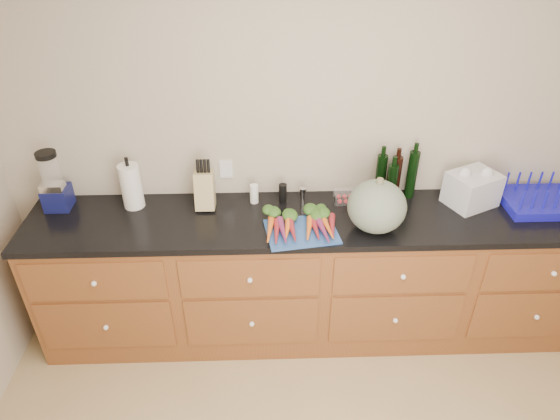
{
  "coord_description": "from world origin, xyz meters",
  "views": [
    {
      "loc": [
        -0.35,
        -1.22,
        2.66
      ],
      "look_at": [
        -0.27,
        1.2,
        1.06
      ],
      "focal_mm": 32.0,
      "sensor_mm": 36.0,
      "label": 1
    }
  ],
  "objects_px": {
    "squash": "(377,207)",
    "paper_towel": "(131,186)",
    "knife_block": "(205,190)",
    "dish_rack": "(539,200)",
    "tomato_box": "(345,197)",
    "cutting_board": "(301,232)",
    "blender_appliance": "(54,184)",
    "carrots": "(301,222)"
  },
  "relations": [
    {
      "from": "squash",
      "to": "tomato_box",
      "type": "relative_size",
      "value": 2.35
    },
    {
      "from": "blender_appliance",
      "to": "dish_rack",
      "type": "bearing_deg",
      "value": -1.48
    },
    {
      "from": "blender_appliance",
      "to": "knife_block",
      "type": "relative_size",
      "value": 1.63
    },
    {
      "from": "carrots",
      "to": "blender_appliance",
      "type": "distance_m",
      "value": 1.53
    },
    {
      "from": "blender_appliance",
      "to": "tomato_box",
      "type": "height_order",
      "value": "blender_appliance"
    },
    {
      "from": "squash",
      "to": "cutting_board",
      "type": "bearing_deg",
      "value": -176.42
    },
    {
      "from": "carrots",
      "to": "blender_appliance",
      "type": "bearing_deg",
      "value": 169.91
    },
    {
      "from": "blender_appliance",
      "to": "cutting_board",
      "type": "bearing_deg",
      "value": -11.95
    },
    {
      "from": "blender_appliance",
      "to": "paper_towel",
      "type": "height_order",
      "value": "blender_appliance"
    },
    {
      "from": "paper_towel",
      "to": "dish_rack",
      "type": "distance_m",
      "value": 2.56
    },
    {
      "from": "cutting_board",
      "to": "carrots",
      "type": "height_order",
      "value": "carrots"
    },
    {
      "from": "blender_appliance",
      "to": "carrots",
      "type": "bearing_deg",
      "value": -10.09
    },
    {
      "from": "blender_appliance",
      "to": "tomato_box",
      "type": "distance_m",
      "value": 1.81
    },
    {
      "from": "cutting_board",
      "to": "knife_block",
      "type": "height_order",
      "value": "knife_block"
    },
    {
      "from": "cutting_board",
      "to": "dish_rack",
      "type": "bearing_deg",
      "value": 8.99
    },
    {
      "from": "tomato_box",
      "to": "dish_rack",
      "type": "height_order",
      "value": "dish_rack"
    },
    {
      "from": "tomato_box",
      "to": "paper_towel",
      "type": "bearing_deg",
      "value": -179.57
    },
    {
      "from": "carrots",
      "to": "squash",
      "type": "distance_m",
      "value": 0.45
    },
    {
      "from": "cutting_board",
      "to": "dish_rack",
      "type": "distance_m",
      "value": 1.54
    },
    {
      "from": "cutting_board",
      "to": "carrots",
      "type": "bearing_deg",
      "value": 90.0
    },
    {
      "from": "cutting_board",
      "to": "knife_block",
      "type": "relative_size",
      "value": 1.73
    },
    {
      "from": "knife_block",
      "to": "blender_appliance",
      "type": "bearing_deg",
      "value": 178.88
    },
    {
      "from": "squash",
      "to": "knife_block",
      "type": "distance_m",
      "value": 1.05
    },
    {
      "from": "cutting_board",
      "to": "blender_appliance",
      "type": "distance_m",
      "value": 1.54
    },
    {
      "from": "squash",
      "to": "tomato_box",
      "type": "bearing_deg",
      "value": 113.17
    },
    {
      "from": "carrots",
      "to": "paper_towel",
      "type": "relative_size",
      "value": 1.55
    },
    {
      "from": "cutting_board",
      "to": "blender_appliance",
      "type": "bearing_deg",
      "value": 168.05
    },
    {
      "from": "squash",
      "to": "blender_appliance",
      "type": "bearing_deg",
      "value": 171.46
    },
    {
      "from": "knife_block",
      "to": "dish_rack",
      "type": "xyz_separation_m",
      "value": [
        2.1,
        -0.06,
        -0.08
      ]
    },
    {
      "from": "carrots",
      "to": "tomato_box",
      "type": "distance_m",
      "value": 0.41
    },
    {
      "from": "paper_towel",
      "to": "tomato_box",
      "type": "bearing_deg",
      "value": 0.43
    },
    {
      "from": "squash",
      "to": "carrots",
      "type": "bearing_deg",
      "value": 176.93
    },
    {
      "from": "dish_rack",
      "to": "paper_towel",
      "type": "bearing_deg",
      "value": 178.21
    },
    {
      "from": "carrots",
      "to": "blender_appliance",
      "type": "height_order",
      "value": "blender_appliance"
    },
    {
      "from": "knife_block",
      "to": "dish_rack",
      "type": "relative_size",
      "value": 0.53
    },
    {
      "from": "carrots",
      "to": "paper_towel",
      "type": "distance_m",
      "value": 1.08
    },
    {
      "from": "squash",
      "to": "tomato_box",
      "type": "height_order",
      "value": "squash"
    },
    {
      "from": "paper_towel",
      "to": "squash",
      "type": "bearing_deg",
      "value": -11.27
    },
    {
      "from": "squash",
      "to": "paper_towel",
      "type": "distance_m",
      "value": 1.5
    },
    {
      "from": "blender_appliance",
      "to": "tomato_box",
      "type": "xyz_separation_m",
      "value": [
        1.81,
        0.01,
        -0.14
      ]
    },
    {
      "from": "carrots",
      "to": "paper_towel",
      "type": "height_order",
      "value": "paper_towel"
    },
    {
      "from": "tomato_box",
      "to": "squash",
      "type": "bearing_deg",
      "value": -66.83
    }
  ]
}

